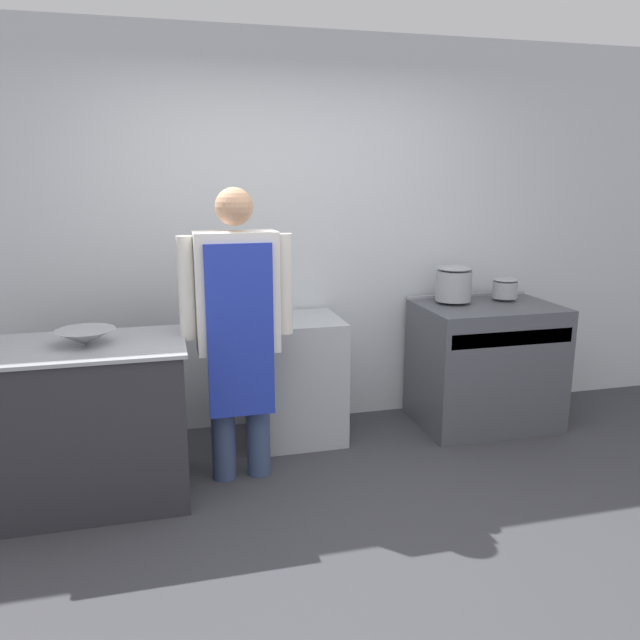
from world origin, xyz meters
TOP-DOWN VIEW (x-y plane):
  - ground_plane at (0.00, 0.00)m, footprint 14.00×14.00m
  - wall_back at (0.00, 1.81)m, footprint 8.00×0.05m
  - prep_counter at (-1.30, 0.93)m, footprint 1.10×0.69m
  - stove at (1.36, 1.39)m, footprint 0.96×0.68m
  - fridge_unit at (-0.02, 1.48)m, footprint 0.61×0.57m
  - person_cook at (-0.45, 0.99)m, footprint 0.64×0.24m
  - mixing_bowl at (-1.26, 0.93)m, footprint 0.31×0.31m
  - stock_pot at (1.15, 1.51)m, footprint 0.25×0.25m
  - sauce_pot at (1.56, 1.51)m, footprint 0.18×0.18m

SIDE VIEW (x-z plane):
  - ground_plane at x=0.00m, z-range 0.00..0.00m
  - fridge_unit at x=-0.02m, z-range 0.00..0.84m
  - stove at x=1.36m, z-range -0.01..0.89m
  - prep_counter at x=-1.30m, z-range 0.00..0.89m
  - mixing_bowl at x=-1.26m, z-range 0.89..0.97m
  - person_cook at x=-0.45m, z-range 0.12..1.82m
  - sauce_pot at x=1.56m, z-range 0.90..1.04m
  - stock_pot at x=1.15m, z-range 0.90..1.15m
  - wall_back at x=0.00m, z-range 0.00..2.70m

